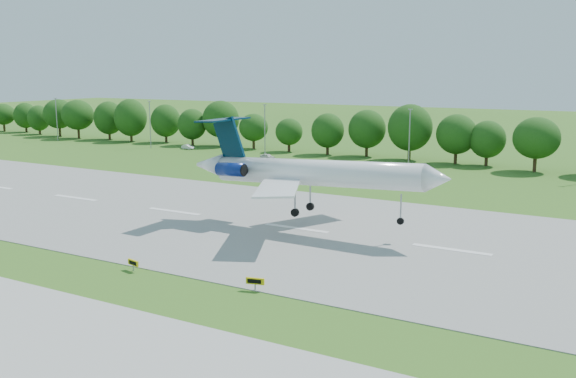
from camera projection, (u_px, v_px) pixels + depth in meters
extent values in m
plane|color=#2F621A|center=(27.00, 255.00, 70.33)|extent=(600.00, 600.00, 0.00)
cube|color=gray|center=(174.00, 212.00, 91.67)|extent=(400.00, 45.00, 0.08)
cylinder|color=#382314|center=(61.00, 130.00, 197.32)|extent=(0.70, 0.70, 3.60)
sphere|color=#143A0E|center=(60.00, 116.00, 196.51)|extent=(8.40, 8.40, 8.40)
cylinder|color=#382314|center=(161.00, 137.00, 177.81)|extent=(0.70, 0.70, 3.60)
sphere|color=#143A0E|center=(161.00, 121.00, 177.00)|extent=(8.40, 8.40, 8.40)
cylinder|color=#382314|center=(286.00, 145.00, 158.30)|extent=(0.70, 0.70, 3.60)
sphere|color=#143A0E|center=(286.00, 127.00, 157.50)|extent=(8.40, 8.40, 8.40)
cylinder|color=#382314|center=(446.00, 155.00, 138.79)|extent=(0.70, 0.70, 3.60)
sphere|color=#143A0E|center=(447.00, 135.00, 137.99)|extent=(8.40, 8.40, 8.40)
cylinder|color=gray|center=(57.00, 120.00, 183.14)|extent=(0.24, 0.24, 12.00)
cube|color=gray|center=(55.00, 98.00, 182.02)|extent=(0.90, 0.25, 0.18)
cylinder|color=gray|center=(150.00, 125.00, 166.07)|extent=(0.24, 0.24, 12.00)
cube|color=gray|center=(149.00, 101.00, 164.95)|extent=(0.90, 0.25, 0.18)
cylinder|color=gray|center=(265.00, 131.00, 149.00)|extent=(0.24, 0.24, 12.00)
cube|color=gray|center=(265.00, 105.00, 147.88)|extent=(0.90, 0.25, 0.18)
cylinder|color=gray|center=(409.00, 139.00, 131.93)|extent=(0.24, 0.24, 12.00)
cube|color=gray|center=(410.00, 109.00, 130.81)|extent=(0.90, 0.25, 0.18)
cylinder|color=white|center=(316.00, 173.00, 79.20)|extent=(27.83, 3.33, 4.21)
cone|color=white|center=(438.00, 179.00, 71.67)|extent=(3.08, 3.25, 3.34)
cone|color=white|center=(211.00, 165.00, 87.04)|extent=(4.56, 3.25, 3.39)
cube|color=white|center=(278.00, 188.00, 74.66)|extent=(9.30, 12.84, 0.39)
cube|color=white|center=(327.00, 172.00, 85.72)|extent=(9.24, 12.85, 0.39)
cube|color=#042133|center=(229.00, 140.00, 84.86)|extent=(4.85, 0.48, 6.29)
cube|color=#042133|center=(223.00, 120.00, 84.82)|extent=(2.99, 8.79, 0.31)
cylinder|color=navy|center=(231.00, 169.00, 82.55)|extent=(3.95, 1.77, 1.89)
cylinder|color=navy|center=(251.00, 165.00, 86.66)|extent=(3.95, 1.77, 1.89)
cylinder|color=gray|center=(401.00, 208.00, 74.42)|extent=(0.18, 0.18, 3.23)
cylinder|color=black|center=(400.00, 221.00, 74.71)|extent=(0.83, 0.28, 0.83)
cylinder|color=gray|center=(295.00, 200.00, 78.95)|extent=(0.22, 0.22, 3.23)
cylinder|color=black|center=(295.00, 213.00, 79.25)|extent=(1.02, 0.42, 1.02)
cylinder|color=gray|center=(310.00, 194.00, 82.43)|extent=(0.22, 0.22, 3.23)
cylinder|color=black|center=(310.00, 207.00, 82.73)|extent=(1.02, 0.42, 1.02)
cube|color=gray|center=(133.00, 268.00, 64.66)|extent=(0.12, 0.12, 0.72)
cube|color=#DDBA0B|center=(133.00, 263.00, 64.57)|extent=(1.63, 0.56, 0.56)
cube|color=black|center=(132.00, 263.00, 64.49)|extent=(1.20, 0.31, 0.36)
cube|color=gray|center=(255.00, 287.00, 58.82)|extent=(0.13, 0.13, 0.77)
cube|color=#DDBA0B|center=(255.00, 281.00, 58.72)|extent=(1.76, 0.62, 0.61)
cube|color=black|center=(255.00, 281.00, 58.60)|extent=(1.29, 0.34, 0.39)
imported|color=silver|center=(188.00, 147.00, 164.22)|extent=(3.84, 1.89, 1.21)
imported|color=silver|center=(268.00, 157.00, 145.27)|extent=(4.22, 2.54, 1.34)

